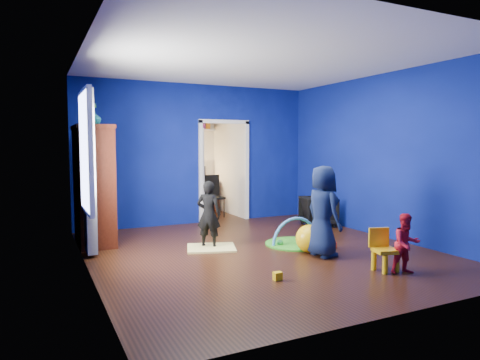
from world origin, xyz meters
name	(u,v)px	position (x,y,z in m)	size (l,w,h in m)	color
floor	(260,252)	(0.00, 0.00, 0.00)	(5.00, 5.50, 0.01)	black
ceiling	(261,60)	(0.00, 0.00, 2.90)	(5.00, 5.50, 0.01)	white
wall_back	(198,154)	(0.00, 2.75, 1.45)	(5.00, 0.02, 2.90)	navy
wall_front	(401,165)	(0.00, -2.75, 1.45)	(5.00, 0.02, 2.90)	navy
wall_left	(86,160)	(-2.50, 0.00, 1.45)	(0.02, 5.50, 2.90)	navy
wall_right	(384,156)	(2.50, 0.00, 1.45)	(0.02, 5.50, 2.90)	navy
alcove	(209,162)	(0.60, 3.62, 1.25)	(1.00, 1.75, 2.50)	silver
armchair	(319,211)	(2.10, 1.37, 0.30)	(0.64, 0.66, 0.60)	black
child_black	(209,214)	(-0.61, 0.60, 0.54)	(0.39, 0.26, 1.08)	black
child_navy	(323,211)	(0.70, -0.63, 0.67)	(0.66, 0.43, 1.34)	#10153B
toddler_red	(406,244)	(1.14, -1.80, 0.39)	(0.38, 0.29, 0.77)	red
vase	(94,118)	(-2.22, 1.39, 2.07)	(0.21, 0.21, 0.21)	#0C5A60
potted_plant	(90,114)	(-2.22, 1.91, 2.16)	(0.23, 0.23, 0.41)	green
tv_armoire	(94,185)	(-2.22, 1.69, 0.98)	(0.58, 1.14, 1.96)	#3F180A
crt_tv	(96,183)	(-2.18, 1.69, 1.02)	(0.46, 0.70, 0.54)	silver
yellow_blanket	(211,248)	(-0.61, 0.50, 0.01)	(0.75, 0.60, 0.03)	#F2E07A
hopper_ball	(310,239)	(0.65, -0.38, 0.22)	(0.43, 0.43, 0.43)	yellow
kid_chair	(385,252)	(0.99, -1.60, 0.25)	(0.28, 0.28, 0.50)	yellow
play_mat	(295,244)	(0.75, 0.16, 0.01)	(1.00, 1.00, 0.03)	#328F20
toy_arch	(295,243)	(0.75, 0.16, 0.02)	(0.89, 0.89, 0.05)	#3F8CD8
window_left	(84,152)	(-2.48, 0.35, 1.55)	(0.03, 0.95, 1.55)	white
curtain	(89,172)	(-2.37, 0.90, 1.25)	(0.14, 0.42, 2.40)	slate
doorway	(224,172)	(0.60, 2.75, 1.05)	(1.16, 0.10, 2.10)	white
study_desk	(200,196)	(0.60, 4.26, 0.38)	(0.88, 0.44, 0.75)	#3D140A
desk_monitor	(198,173)	(0.60, 4.38, 0.95)	(0.40, 0.05, 0.32)	black
desk_lamp	(188,174)	(0.32, 4.32, 0.93)	(0.14, 0.14, 0.14)	#FFD88C
folding_chair	(214,197)	(0.60, 3.30, 0.46)	(0.40, 0.40, 0.92)	black
book_shelf	(197,130)	(0.60, 4.37, 2.02)	(0.88, 0.24, 0.04)	white
toy_0	(333,245)	(1.15, -0.31, 0.05)	(0.10, 0.08, 0.10)	#E74B26
toy_1	(323,225)	(2.07, 1.17, 0.06)	(0.11, 0.11, 0.11)	#268ADB
toy_2	(278,276)	(-0.47, -1.32, 0.05)	(0.10, 0.08, 0.10)	yellow
toy_3	(280,243)	(0.47, 0.19, 0.06)	(0.11, 0.11, 0.11)	green
toy_4	(319,238)	(1.28, 0.23, 0.05)	(0.10, 0.08, 0.10)	#B845B1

